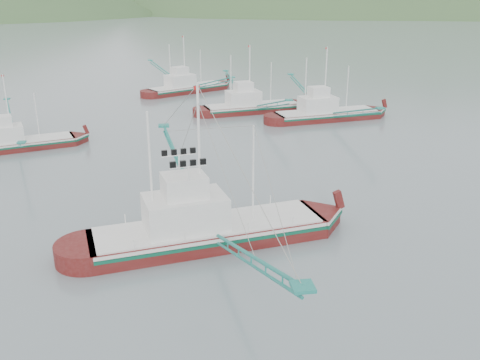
{
  "coord_description": "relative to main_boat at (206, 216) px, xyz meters",
  "views": [
    {
      "loc": [
        -5.97,
        -33.79,
        17.8
      ],
      "look_at": [
        0.0,
        6.0,
        3.2
      ],
      "focal_mm": 40.0,
      "sensor_mm": 36.0,
      "label": 1
    }
  ],
  "objects": [
    {
      "name": "bg_boat_right",
      "position": [
        20.18,
        36.06,
        -0.41
      ],
      "size": [
        15.31,
        26.75,
        10.91
      ],
      "rotation": [
        0.0,
        0.0,
        0.16
      ],
      "color": "#4F0E0D",
      "rests_on": "ground"
    },
    {
      "name": "bg_boat_left",
      "position": [
        -19.64,
        27.2,
        -0.41
      ],
      "size": [
        13.21,
        22.56,
        9.37
      ],
      "rotation": [
        0.0,
        0.0,
        0.3
      ],
      "color": "#4F0E0D",
      "rests_on": "ground"
    },
    {
      "name": "bg_boat_far",
      "position": [
        10.6,
        42.37,
        -0.38
      ],
      "size": [
        14.99,
        26.06,
        10.65
      ],
      "rotation": [
        0.0,
        0.0,
        0.18
      ],
      "color": "#4F0E0D",
      "rests_on": "ground"
    },
    {
      "name": "main_boat",
      "position": [
        0.0,
        0.0,
        0.0
      ],
      "size": [
        17.72,
        30.82,
        12.59
      ],
      "rotation": [
        0.0,
        0.0,
        0.18
      ],
      "color": "#4F0E0D",
      "rests_on": "ground"
    },
    {
      "name": "ridge_distant",
      "position": [
        33.17,
        558.36,
        -2.19
      ],
      "size": [
        960.0,
        400.0,
        240.0
      ],
      "primitive_type": "ellipsoid",
      "color": "slate",
      "rests_on": "ground"
    },
    {
      "name": "bg_boat_extra",
      "position": [
        1.94,
        59.83,
        0.03
      ],
      "size": [
        17.04,
        24.36,
        10.65
      ],
      "rotation": [
        0.0,
        0.0,
        0.51
      ],
      "color": "#4F0E0D",
      "rests_on": "ground"
    },
    {
      "name": "headland_right",
      "position": [
        243.17,
        428.36,
        -2.19
      ],
      "size": [
        684.0,
        432.0,
        306.0
      ],
      "primitive_type": "ellipsoid",
      "color": "#385A2E",
      "rests_on": "ground"
    },
    {
      "name": "ground",
      "position": [
        3.17,
        -1.64,
        -2.19
      ],
      "size": [
        1200.0,
        1200.0,
        0.0
      ],
      "primitive_type": "plane",
      "color": "slate",
      "rests_on": "ground"
    }
  ]
}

